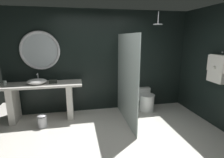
{
  "coord_description": "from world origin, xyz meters",
  "views": [
    {
      "loc": [
        -0.64,
        -2.59,
        1.92
      ],
      "look_at": [
        0.06,
        0.84,
        1.08
      ],
      "focal_mm": 27.85,
      "sensor_mm": 36.0,
      "label": 1
    }
  ],
  "objects_px": {
    "tumbler_cup": "(5,83)",
    "rain_shower_head": "(158,23)",
    "tissue_box": "(53,81)",
    "round_wall_mirror": "(40,51)",
    "vessel_sink": "(37,81)",
    "hanging_bathrobe": "(217,68)",
    "toilet": "(146,100)",
    "waste_bin": "(42,121)"
  },
  "relations": [
    {
      "from": "rain_shower_head",
      "to": "toilet",
      "type": "height_order",
      "value": "rain_shower_head"
    },
    {
      "from": "toilet",
      "to": "waste_bin",
      "type": "xyz_separation_m",
      "value": [
        -2.58,
        -0.45,
        -0.11
      ]
    },
    {
      "from": "tissue_box",
      "to": "waste_bin",
      "type": "distance_m",
      "value": 0.91
    },
    {
      "from": "round_wall_mirror",
      "to": "toilet",
      "type": "bearing_deg",
      "value": -5.37
    },
    {
      "from": "tumbler_cup",
      "to": "rain_shower_head",
      "type": "xyz_separation_m",
      "value": [
        3.49,
        -0.26,
        1.31
      ]
    },
    {
      "from": "round_wall_mirror",
      "to": "hanging_bathrobe",
      "type": "height_order",
      "value": "round_wall_mirror"
    },
    {
      "from": "round_wall_mirror",
      "to": "rain_shower_head",
      "type": "relative_size",
      "value": 3.12
    },
    {
      "from": "tumbler_cup",
      "to": "round_wall_mirror",
      "type": "relative_size",
      "value": 0.11
    },
    {
      "from": "tissue_box",
      "to": "waste_bin",
      "type": "xyz_separation_m",
      "value": [
        -0.23,
        -0.43,
        -0.76
      ]
    },
    {
      "from": "tumbler_cup",
      "to": "toilet",
      "type": "height_order",
      "value": "tumbler_cup"
    },
    {
      "from": "tumbler_cup",
      "to": "waste_bin",
      "type": "xyz_separation_m",
      "value": [
        0.81,
        -0.46,
        -0.78
      ]
    },
    {
      "from": "vessel_sink",
      "to": "round_wall_mirror",
      "type": "height_order",
      "value": "round_wall_mirror"
    },
    {
      "from": "vessel_sink",
      "to": "rain_shower_head",
      "type": "distance_m",
      "value": 3.1
    },
    {
      "from": "tissue_box",
      "to": "hanging_bathrobe",
      "type": "bearing_deg",
      "value": -17.87
    },
    {
      "from": "rain_shower_head",
      "to": "toilet",
      "type": "bearing_deg",
      "value": 112.63
    },
    {
      "from": "vessel_sink",
      "to": "rain_shower_head",
      "type": "xyz_separation_m",
      "value": [
        2.81,
        -0.2,
        1.3
      ]
    },
    {
      "from": "hanging_bathrobe",
      "to": "vessel_sink",
      "type": "bearing_deg",
      "value": 164.13
    },
    {
      "from": "round_wall_mirror",
      "to": "toilet",
      "type": "xyz_separation_m",
      "value": [
        2.63,
        -0.25,
        -1.35
      ]
    },
    {
      "from": "tissue_box",
      "to": "rain_shower_head",
      "type": "xyz_separation_m",
      "value": [
        2.45,
        -0.23,
        1.32
      ]
    },
    {
      "from": "round_wall_mirror",
      "to": "rain_shower_head",
      "type": "distance_m",
      "value": 2.84
    },
    {
      "from": "vessel_sink",
      "to": "tissue_box",
      "type": "relative_size",
      "value": 2.46
    },
    {
      "from": "tumbler_cup",
      "to": "rain_shower_head",
      "type": "distance_m",
      "value": 3.74
    },
    {
      "from": "tissue_box",
      "to": "rain_shower_head",
      "type": "height_order",
      "value": "rain_shower_head"
    },
    {
      "from": "hanging_bathrobe",
      "to": "waste_bin",
      "type": "relative_size",
      "value": 2.18
    },
    {
      "from": "vessel_sink",
      "to": "tumbler_cup",
      "type": "height_order",
      "value": "vessel_sink"
    },
    {
      "from": "rain_shower_head",
      "to": "round_wall_mirror",
      "type": "bearing_deg",
      "value": 169.83
    },
    {
      "from": "vessel_sink",
      "to": "round_wall_mirror",
      "type": "distance_m",
      "value": 0.74
    },
    {
      "from": "vessel_sink",
      "to": "waste_bin",
      "type": "xyz_separation_m",
      "value": [
        0.12,
        -0.4,
        -0.79
      ]
    },
    {
      "from": "tumbler_cup",
      "to": "vessel_sink",
      "type": "bearing_deg",
      "value": -5.24
    },
    {
      "from": "vessel_sink",
      "to": "tumbler_cup",
      "type": "xyz_separation_m",
      "value": [
        -0.69,
        0.06,
        -0.01
      ]
    },
    {
      "from": "vessel_sink",
      "to": "hanging_bathrobe",
      "type": "xyz_separation_m",
      "value": [
        3.77,
        -1.07,
        0.37
      ]
    },
    {
      "from": "round_wall_mirror",
      "to": "vessel_sink",
      "type": "bearing_deg",
      "value": -105.0
    },
    {
      "from": "tumbler_cup",
      "to": "rain_shower_head",
      "type": "bearing_deg",
      "value": -4.25
    },
    {
      "from": "tumbler_cup",
      "to": "waste_bin",
      "type": "height_order",
      "value": "tumbler_cup"
    },
    {
      "from": "tumbler_cup",
      "to": "toilet",
      "type": "xyz_separation_m",
      "value": [
        3.39,
        -0.02,
        -0.66
      ]
    },
    {
      "from": "tumbler_cup",
      "to": "hanging_bathrobe",
      "type": "xyz_separation_m",
      "value": [
        4.46,
        -1.13,
        0.38
      ]
    },
    {
      "from": "tissue_box",
      "to": "toilet",
      "type": "relative_size",
      "value": 0.32
    },
    {
      "from": "tissue_box",
      "to": "hanging_bathrobe",
      "type": "height_order",
      "value": "hanging_bathrobe"
    },
    {
      "from": "rain_shower_head",
      "to": "hanging_bathrobe",
      "type": "distance_m",
      "value": 1.6
    },
    {
      "from": "tissue_box",
      "to": "rain_shower_head",
      "type": "distance_m",
      "value": 2.8
    },
    {
      "from": "tissue_box",
      "to": "round_wall_mirror",
      "type": "bearing_deg",
      "value": 136.15
    },
    {
      "from": "waste_bin",
      "to": "tissue_box",
      "type": "bearing_deg",
      "value": 61.89
    }
  ]
}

